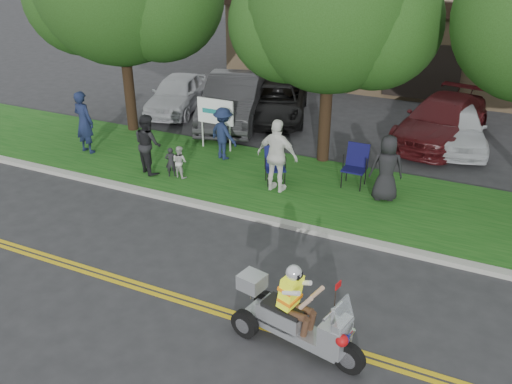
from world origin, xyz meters
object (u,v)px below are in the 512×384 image
at_px(parked_car_mid, 277,102).
at_px(parked_car_far_right, 457,126).
at_px(parked_car_far_left, 177,93).
at_px(parked_car_left, 234,100).
at_px(spectator_adult_left, 84,122).
at_px(trike_scooter, 294,318).
at_px(spectator_adult_mid, 148,144).
at_px(lawn_chair_a, 356,162).
at_px(parked_car_right, 441,120).
at_px(spectator_adult_right, 277,156).
at_px(lawn_chair_b, 275,162).

height_order(parked_car_mid, parked_car_far_right, parked_car_far_right).
distance_m(parked_car_far_left, parked_car_far_right, 10.40).
bearing_deg(parked_car_left, spectator_adult_left, -137.35).
bearing_deg(parked_car_far_right, spectator_adult_left, -163.97).
bearing_deg(trike_scooter, parked_car_mid, 126.38).
xyz_separation_m(spectator_adult_mid, parked_car_mid, (1.27, 6.40, -0.33)).
bearing_deg(spectator_adult_left, spectator_adult_mid, 178.52).
relative_size(trike_scooter, parked_car_far_right, 0.61).
distance_m(lawn_chair_a, spectator_adult_mid, 5.90).
bearing_deg(parked_car_far_left, parked_car_right, -8.80).
relative_size(spectator_adult_right, parked_car_right, 0.40).
relative_size(trike_scooter, parked_car_far_left, 0.60).
bearing_deg(lawn_chair_b, parked_car_far_right, 19.58).
relative_size(spectator_adult_right, parked_car_far_right, 0.49).
bearing_deg(spectator_adult_left, parked_car_left, -111.91).
relative_size(lawn_chair_b, parked_car_far_left, 0.25).
bearing_deg(spectator_adult_left, spectator_adult_right, -172.11).
height_order(trike_scooter, parked_car_far_left, trike_scooter).
bearing_deg(parked_car_mid, spectator_adult_left, -142.02).
distance_m(parked_car_right, parked_car_far_right, 0.61).
xyz_separation_m(lawn_chair_a, parked_car_far_left, (-8.25, 3.87, -0.05)).
height_order(spectator_adult_mid, parked_car_far_right, spectator_adult_mid).
relative_size(lawn_chair_b, parked_car_mid, 0.22).
height_order(trike_scooter, spectator_adult_right, spectator_adult_right).
xyz_separation_m(spectator_adult_right, parked_car_far_right, (3.93, 5.79, -0.41)).
distance_m(lawn_chair_b, parked_car_left, 5.58).
bearing_deg(parked_car_far_left, trike_scooter, -63.30).
height_order(spectator_adult_right, parked_car_mid, spectator_adult_right).
distance_m(lawn_chair_b, spectator_adult_right, 0.70).
bearing_deg(parked_car_right, lawn_chair_a, -97.06).
xyz_separation_m(lawn_chair_a, spectator_adult_mid, (-5.65, -1.71, 0.21)).
bearing_deg(lawn_chair_a, parked_car_far_right, 64.80).
bearing_deg(spectator_adult_right, lawn_chair_b, -55.91).
xyz_separation_m(spectator_adult_mid, spectator_adult_right, (3.84, 0.44, 0.13)).
bearing_deg(lawn_chair_b, spectator_adult_left, 152.27).
bearing_deg(spectator_adult_left, parked_car_far_right, -143.13).
distance_m(spectator_adult_right, parked_car_right, 6.95).
xyz_separation_m(spectator_adult_right, parked_car_far_left, (-6.45, 5.14, -0.40)).
xyz_separation_m(parked_car_far_left, parked_car_left, (2.65, -0.32, 0.17)).
relative_size(parked_car_left, parked_car_mid, 1.15).
relative_size(lawn_chair_a, spectator_adult_left, 0.59).
distance_m(trike_scooter, parked_car_left, 12.01).
bearing_deg(spectator_adult_right, parked_car_far_left, -34.34).
bearing_deg(parked_car_right, parked_car_far_right, -14.75).
height_order(parked_car_far_left, parked_car_right, parked_car_right).
distance_m(trike_scooter, parked_car_right, 11.43).
height_order(parked_car_far_left, parked_car_mid, parked_car_far_left).
bearing_deg(spectator_adult_mid, lawn_chair_b, -137.38).
bearing_deg(parked_car_far_right, lawn_chair_a, -127.95).
bearing_deg(parked_car_far_right, parked_car_far_left, 170.78).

